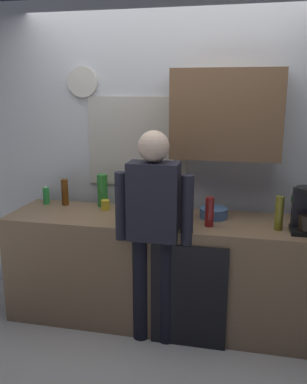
# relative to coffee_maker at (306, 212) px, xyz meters

# --- Properties ---
(ground_plane) EXTENTS (8.00, 8.00, 0.00)m
(ground_plane) POSITION_rel_coffee_maker_xyz_m (-1.06, -0.20, -1.03)
(ground_plane) COLOR silver
(kitchen_counter) EXTENTS (2.49, 0.64, 0.88)m
(kitchen_counter) POSITION_rel_coffee_maker_xyz_m (-1.06, 0.10, -0.59)
(kitchen_counter) COLOR #937251
(kitchen_counter) RESTS_ON ground_plane
(dishwasher_panel) EXTENTS (0.56, 0.02, 0.80)m
(dishwasher_panel) POSITION_rel_coffee_maker_xyz_m (-0.79, -0.23, -0.63)
(dishwasher_panel) COLOR black
(dishwasher_panel) RESTS_ON ground_plane
(back_wall_assembly) EXTENTS (4.09, 0.42, 2.60)m
(back_wall_assembly) POSITION_rel_coffee_maker_xyz_m (-1.00, 0.50, 0.33)
(back_wall_assembly) COLOR silver
(back_wall_assembly) RESTS_ON ground_plane
(coffee_maker) EXTENTS (0.20, 0.20, 0.33)m
(coffee_maker) POSITION_rel_coffee_maker_xyz_m (0.00, 0.00, 0.00)
(coffee_maker) COLOR black
(coffee_maker) RESTS_ON kitchen_counter
(bottle_olive_oil) EXTENTS (0.06, 0.06, 0.25)m
(bottle_olive_oil) POSITION_rel_coffee_maker_xyz_m (-0.18, -0.00, -0.02)
(bottle_olive_oil) COLOR olive
(bottle_olive_oil) RESTS_ON kitchen_counter
(bottle_dark_sauce) EXTENTS (0.06, 0.06, 0.18)m
(bottle_dark_sauce) POSITION_rel_coffee_maker_xyz_m (-1.07, -0.11, -0.06)
(bottle_dark_sauce) COLOR black
(bottle_dark_sauce) RESTS_ON kitchen_counter
(bottle_clear_soda) EXTENTS (0.09, 0.09, 0.28)m
(bottle_clear_soda) POSITION_rel_coffee_maker_xyz_m (-1.62, 0.32, -0.01)
(bottle_clear_soda) COLOR #2D8C33
(bottle_clear_soda) RESTS_ON kitchen_counter
(bottle_red_vinegar) EXTENTS (0.06, 0.06, 0.22)m
(bottle_red_vinegar) POSITION_rel_coffee_maker_xyz_m (-0.67, -0.03, -0.04)
(bottle_red_vinegar) COLOR maroon
(bottle_red_vinegar) RESTS_ON kitchen_counter
(bottle_amber_beer) EXTENTS (0.06, 0.06, 0.23)m
(bottle_amber_beer) POSITION_rel_coffee_maker_xyz_m (-1.96, 0.29, -0.03)
(bottle_amber_beer) COLOR brown
(bottle_amber_beer) RESTS_ON kitchen_counter
(cup_yellow_cup) EXTENTS (0.07, 0.07, 0.08)m
(cup_yellow_cup) POSITION_rel_coffee_maker_xyz_m (-1.56, 0.21, -0.10)
(cup_yellow_cup) COLOR yellow
(cup_yellow_cup) RESTS_ON kitchen_counter
(mixing_bowl) EXTENTS (0.22, 0.22, 0.08)m
(mixing_bowl) POSITION_rel_coffee_maker_xyz_m (-0.66, 0.19, -0.11)
(mixing_bowl) COLOR #4C72A5
(mixing_bowl) RESTS_ON kitchen_counter
(potted_plant) EXTENTS (0.15, 0.15, 0.23)m
(potted_plant) POSITION_rel_coffee_maker_xyz_m (0.00, 0.31, -0.01)
(potted_plant) COLOR #9E5638
(potted_plant) RESTS_ON kitchen_counter
(dish_soap) EXTENTS (0.06, 0.06, 0.18)m
(dish_soap) POSITION_rel_coffee_maker_xyz_m (-2.13, 0.28, -0.07)
(dish_soap) COLOR green
(dish_soap) RESTS_ON kitchen_counter
(storage_canister) EXTENTS (0.14, 0.14, 0.17)m
(storage_canister) POSITION_rel_coffee_maker_xyz_m (-0.89, 0.12, -0.06)
(storage_canister) COLOR silver
(storage_canister) RESTS_ON kitchen_counter
(person_at_sink) EXTENTS (0.57, 0.22, 1.60)m
(person_at_sink) POSITION_rel_coffee_maker_xyz_m (-1.06, -0.20, -0.08)
(person_at_sink) COLOR black
(person_at_sink) RESTS_ON ground_plane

